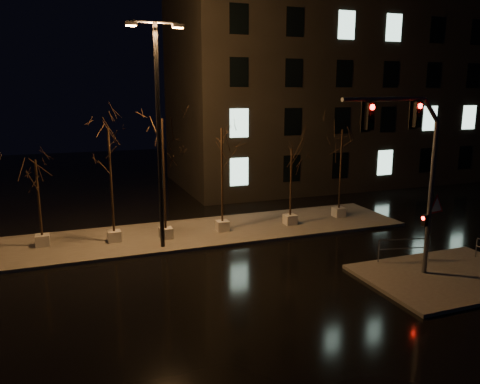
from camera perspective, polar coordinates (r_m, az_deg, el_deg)
name	(u,v)px	position (r m, az deg, el deg)	size (l,w,h in m)	color
ground	(249,272)	(20.32, 1.12, -9.72)	(90.00, 90.00, 0.00)	black
median	(209,232)	(25.65, -3.84, -4.86)	(22.00, 5.00, 0.15)	#4D4A44
sidewalk_corner	(448,276)	(21.50, 24.05, -9.36)	(7.00, 5.00, 0.15)	#4D4A44
building	(325,92)	(41.24, 10.28, 11.88)	(25.00, 12.00, 15.00)	black
tree_0	(37,179)	(24.32, -23.53, 1.44)	(1.80, 1.80, 4.37)	#B0AEA5
tree_1	(109,153)	(23.65, -15.63, 4.61)	(1.80, 1.80, 5.93)	#B0AEA5
tree_2	(163,146)	(23.57, -9.38, 5.56)	(1.80, 1.80, 6.30)	#B0AEA5
tree_3	(222,152)	(24.67, -2.23, 4.95)	(1.80, 1.80, 5.71)	#B0AEA5
tree_4	(291,166)	(26.19, 6.28, 3.19)	(1.80, 1.80, 4.44)	#B0AEA5
tree_5	(341,149)	(28.25, 12.27, 5.11)	(1.80, 1.80, 5.39)	#B0AEA5
traffic_signal_mast	(414,163)	(19.21, 20.49, 3.39)	(5.84, 1.15, 7.23)	#595C61
streetlight_main	(158,122)	(22.15, -9.92, 8.41)	(2.61, 0.31, 10.48)	black
guard_rail_a	(404,246)	(22.18, 19.32, -6.29)	(2.30, 0.56, 1.02)	#595C61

